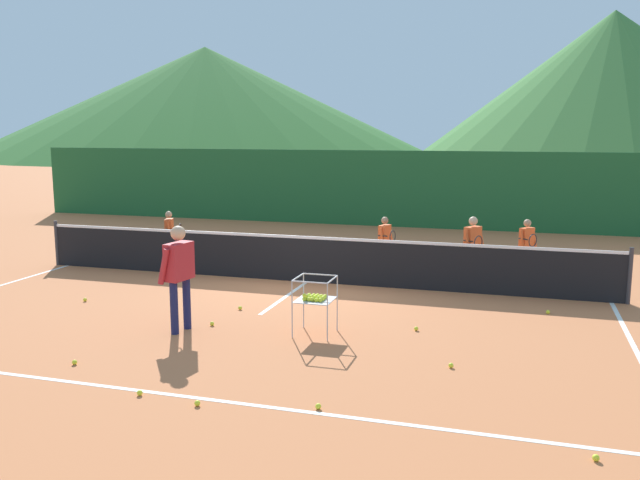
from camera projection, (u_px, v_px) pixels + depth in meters
name	position (u px, v px, depth m)	size (l,w,h in m)	color
ground_plane	(307.00, 282.00, 13.94)	(120.00, 120.00, 0.00)	#C67042
line_baseline_near	(150.00, 392.00, 8.08)	(11.82, 0.08, 0.01)	white
line_baseline_far	(359.00, 245.00, 18.39)	(11.82, 0.08, 0.01)	white
line_sideline_west	(68.00, 265.00, 15.62)	(0.08, 10.92, 0.01)	white
line_sideline_east	(612.00, 303.00, 12.25)	(0.08, 10.92, 0.01)	white
line_service_center	(307.00, 282.00, 13.93)	(0.08, 5.28, 0.01)	white
tennis_net	(307.00, 259.00, 13.85)	(12.44, 0.08, 1.05)	#333338
instructor	(179.00, 268.00, 10.37)	(0.44, 0.81, 1.69)	#191E4C
student_0	(170.00, 231.00, 16.17)	(0.55, 0.50, 1.20)	navy
student_1	(385.00, 237.00, 15.20)	(0.41, 0.65, 1.19)	silver
student_2	(473.00, 242.00, 13.99)	(0.44, 0.73, 1.36)	silver
student_3	(527.00, 241.00, 14.69)	(0.42, 0.68, 1.20)	silver
ball_cart	(315.00, 298.00, 10.28)	(0.58, 0.58, 0.90)	#B7B7BC
tennis_ball_0	(240.00, 308.00, 11.77)	(0.07, 0.07, 0.07)	yellow
tennis_ball_1	(548.00, 312.00, 11.51)	(0.07, 0.07, 0.07)	yellow
tennis_ball_2	(85.00, 300.00, 12.34)	(0.07, 0.07, 0.07)	yellow
tennis_ball_3	(197.00, 403.00, 7.66)	(0.07, 0.07, 0.07)	yellow
tennis_ball_4	(416.00, 329.00, 10.54)	(0.07, 0.07, 0.07)	yellow
tennis_ball_5	(212.00, 324.00, 10.81)	(0.07, 0.07, 0.07)	yellow
tennis_ball_6	(140.00, 393.00, 7.97)	(0.07, 0.07, 0.07)	yellow
tennis_ball_7	(596.00, 458.00, 6.39)	(0.07, 0.07, 0.07)	yellow
tennis_ball_8	(75.00, 362.00, 9.02)	(0.07, 0.07, 0.07)	yellow
tennis_ball_9	(318.00, 406.00, 7.58)	(0.07, 0.07, 0.07)	yellow
tennis_ball_10	(451.00, 365.00, 8.90)	(0.07, 0.07, 0.07)	yellow
windscreen_fence	(387.00, 189.00, 21.80)	(25.99, 0.08, 2.49)	#1E5B2D
hill_0	(611.00, 86.00, 70.54)	(41.54, 41.54, 15.54)	#427A38
hill_2	(206.00, 102.00, 82.89)	(56.68, 56.68, 13.28)	#2D6628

